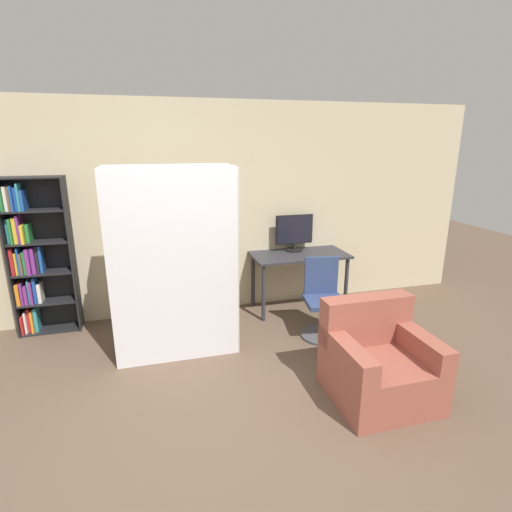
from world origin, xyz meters
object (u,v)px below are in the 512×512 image
Objects in this scene: bookshelf at (35,257)px; armchair at (378,362)px; office_chair at (323,306)px; mattress_near at (175,268)px; mattress_far at (173,259)px; monitor at (294,232)px.

bookshelf reaches higher than armchair.
office_chair is 0.46× the size of mattress_near.
office_chair is 0.46× the size of mattress_far.
armchair is at bearing -34.41° from mattress_near.
bookshelf reaches higher than office_chair.
bookshelf is at bearing 145.19° from armchair.
office_chair is at bearing -89.57° from monitor.
bookshelf is at bearing 153.87° from mattress_far.
monitor is 1.81m from mattress_far.
mattress_near is (-1.66, -1.05, -0.04)m from monitor.
bookshelf is at bearing 179.65° from monitor.
monitor reaches higher than armchair.
mattress_near is 2.33× the size of armchair.
mattress_far reaches higher than monitor.
monitor is 0.61× the size of armchair.
office_chair is at bearing -8.73° from mattress_far.
bookshelf is 1.86m from mattress_near.
office_chair is 3.38m from bookshelf.
mattress_far is (-1.66, 0.26, 0.62)m from office_chair.
mattress_far is at bearing 171.27° from office_chair.
mattress_near is 1.00× the size of mattress_far.
bookshelf is (-3.18, 0.02, -0.12)m from monitor.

